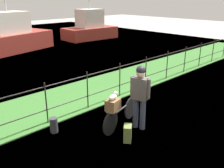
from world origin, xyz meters
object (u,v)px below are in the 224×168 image
cyclist_person (140,92)px  backpack_on_paving (128,133)px  moored_boat_far (90,28)px  moored_boat_near (10,37)px  bicycle_main (121,115)px  terrier_dog (113,96)px  mooring_bollard (54,125)px  wooden_crate (113,105)px

cyclist_person → backpack_on_paving: cyclist_person is taller
moored_boat_far → moored_boat_near: bearing=-177.2°
bicycle_main → terrier_dog: 0.74m
mooring_bollard → wooden_crate: bearing=-44.4°
moored_boat_near → bicycle_main: bearing=-99.7°
backpack_on_paving → mooring_bollard: (-1.04, 1.56, -0.00)m
bicycle_main → moored_boat_far: moored_boat_far is taller
terrier_dog → backpack_on_paving: bearing=-95.2°
wooden_crate → backpack_on_paving: 0.76m
terrier_dog → mooring_bollard: bearing=136.4°
wooden_crate → terrier_dog: (0.02, 0.01, 0.22)m
backpack_on_paving → moored_boat_far: (8.96, 12.31, 0.63)m
bicycle_main → cyclist_person: (0.28, -0.40, 0.68)m
bicycle_main → moored_boat_far: bearing=53.8°
moored_boat_far → backpack_on_paving: bearing=-126.0°
bicycle_main → mooring_bollard: 1.72m
bicycle_main → moored_boat_near: (1.94, 11.38, 0.54)m
backpack_on_paving → moored_boat_far: bearing=-164.8°
backpack_on_paving → mooring_bollard: backpack_on_paving is taller
terrier_dog → moored_boat_near: 11.69m
terrier_dog → moored_boat_near: bearing=78.7°
cyclist_person → moored_boat_far: bearing=55.6°
mooring_bollard → bicycle_main: bearing=-33.5°
bicycle_main → cyclist_person: bearing=-55.2°
moored_boat_near → terrier_dog: bearing=-101.3°
moored_boat_near → moored_boat_far: bearing=2.8°
wooden_crate → cyclist_person: cyclist_person is taller
wooden_crate → mooring_bollard: (-1.06, 1.04, -0.56)m
bicycle_main → mooring_bollard: bicycle_main is taller
bicycle_main → terrier_dog: bearing=-166.0°
wooden_crate → mooring_bollard: 1.59m
bicycle_main → mooring_bollard: (-1.43, 0.95, -0.13)m
terrier_dog → mooring_bollard: size_ratio=0.83×
moored_boat_near → cyclist_person: bearing=-98.1°
wooden_crate → moored_boat_far: bearing=52.9°
backpack_on_paving → moored_boat_near: moored_boat_near is taller
wooden_crate → terrier_dog: bearing=14.0°
mooring_bollard → backpack_on_paving: bearing=-56.4°
terrier_dog → mooring_bollard: terrier_dog is taller
mooring_bollard → moored_boat_near: size_ratio=0.07×
backpack_on_paving → mooring_bollard: 1.88m
cyclist_person → mooring_bollard: size_ratio=4.31×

